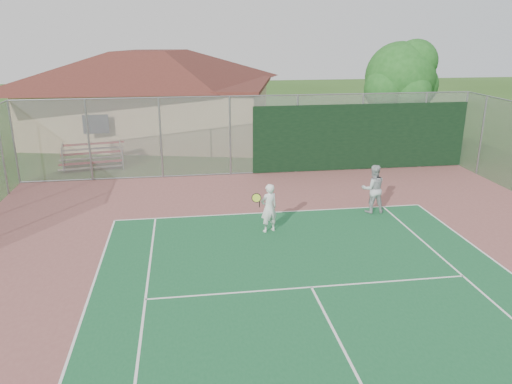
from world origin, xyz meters
TOP-DOWN VIEW (x-y plane):
  - back_fence at (2.11, 16.98)m, footprint 20.08×0.11m
  - clubhouse at (-4.71, 25.52)m, footprint 15.80×12.37m
  - bleachers at (-7.33, 19.29)m, footprint 3.02×2.03m
  - tree at (8.07, 20.00)m, footprint 4.15×3.94m
  - player_white_front at (-0.45, 10.18)m, footprint 0.95×0.64m
  - player_grey_back at (3.49, 11.42)m, footprint 0.87×0.69m

SIDE VIEW (x-z plane):
  - bleachers at x=-7.33m, z-range 0.03..1.08m
  - player_white_front at x=-0.45m, z-range 0.01..1.61m
  - player_grey_back at x=3.49m, z-range 0.00..1.73m
  - back_fence at x=2.11m, z-range -0.09..3.43m
  - clubhouse at x=-4.71m, z-range 0.05..6.09m
  - tree at x=8.07m, z-range 0.91..6.70m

